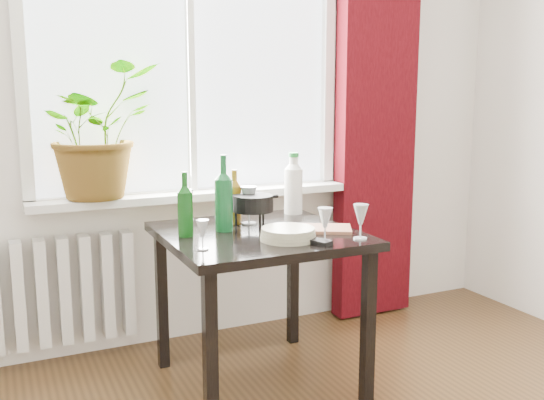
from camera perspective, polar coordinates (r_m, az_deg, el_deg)
name	(u,v)px	position (r m, az deg, el deg)	size (l,w,h in m)	color
window	(189,47)	(3.30, -7.82, 14.05)	(1.72, 0.08, 1.62)	white
windowsill	(196,195)	(3.27, -7.14, 0.48)	(1.72, 0.20, 0.04)	silver
curtain	(376,105)	(3.70, 9.80, 8.84)	(0.50, 0.12, 2.56)	#320409
radiator	(53,292)	(3.26, -19.90, -8.12)	(0.80, 0.10, 0.55)	silver
table	(258,251)	(2.79, -1.30, -4.81)	(0.85, 0.85, 0.74)	black
potted_plant	(95,131)	(3.13, -16.33, 6.27)	(0.60, 0.52, 0.67)	#24651B
wine_bottle_left	(185,204)	(2.67, -8.18, -0.37)	(0.07, 0.07, 0.29)	#0C400E
wine_bottle_right	(224,192)	(2.76, -4.57, 0.72)	(0.08, 0.08, 0.36)	#0E4920
bottle_amber	(235,196)	(2.91, -3.55, 0.36)	(0.07, 0.07, 0.27)	brown
cleaning_bottle	(293,182)	(3.15, 2.03, 1.68)	(0.09, 0.09, 0.33)	white
wineglass_front_right	(325,225)	(2.56, 5.02, -2.33)	(0.06, 0.06, 0.15)	silver
wineglass_far_right	(361,221)	(2.63, 8.34, -1.99)	(0.07, 0.07, 0.16)	silver
wineglass_back_center	(249,205)	(2.91, -2.20, -0.44)	(0.08, 0.08, 0.19)	#AFB5BC
wineglass_back_left	(188,205)	(3.02, -7.95, -0.43)	(0.07, 0.07, 0.16)	silver
wineglass_front_left	(203,235)	(2.45, -6.56, -3.25)	(0.05, 0.05, 0.12)	silver
plate_stack	(288,234)	(2.60, 1.52, -3.21)	(0.24, 0.24, 0.05)	#BAB79A
fondue_pot	(253,211)	(2.86, -1.80, -1.00)	(0.22, 0.19, 0.15)	black
tv_remote	(312,241)	(2.56, 3.80, -3.84)	(0.05, 0.18, 0.02)	black
cutting_board	(321,229)	(2.80, 4.62, -2.71)	(0.28, 0.18, 0.01)	#955D43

